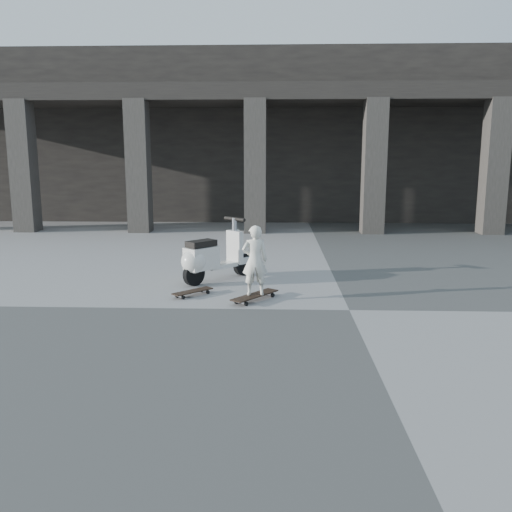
{
  "coord_description": "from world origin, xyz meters",
  "views": [
    {
      "loc": [
        -1.13,
        -8.09,
        2.35
      ],
      "look_at": [
        -1.48,
        1.01,
        0.65
      ],
      "focal_mm": 38.0,
      "sensor_mm": 36.0,
      "label": 1
    }
  ],
  "objects_px": {
    "skateboard_spare": "(193,292)",
    "longboard": "(255,296)",
    "child": "(255,260)",
    "scooter": "(207,258)"
  },
  "relations": [
    {
      "from": "child",
      "to": "scooter",
      "type": "height_order",
      "value": "child"
    },
    {
      "from": "scooter",
      "to": "longboard",
      "type": "bearing_deg",
      "value": -100.12
    },
    {
      "from": "skateboard_spare",
      "to": "scooter",
      "type": "xyz_separation_m",
      "value": [
        0.14,
        0.96,
        0.4
      ]
    },
    {
      "from": "longboard",
      "to": "child",
      "type": "bearing_deg",
      "value": 126.91
    },
    {
      "from": "skateboard_spare",
      "to": "longboard",
      "type": "bearing_deg",
      "value": -59.77
    },
    {
      "from": "skateboard_spare",
      "to": "scooter",
      "type": "bearing_deg",
      "value": 35.86
    },
    {
      "from": "skateboard_spare",
      "to": "child",
      "type": "bearing_deg",
      "value": -59.77
    },
    {
      "from": "skateboard_spare",
      "to": "child",
      "type": "relative_size",
      "value": 0.58
    },
    {
      "from": "skateboard_spare",
      "to": "child",
      "type": "height_order",
      "value": "child"
    },
    {
      "from": "longboard",
      "to": "skateboard_spare",
      "type": "bearing_deg",
      "value": 113.17
    }
  ]
}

